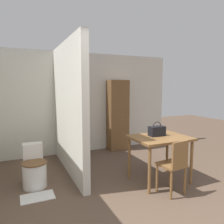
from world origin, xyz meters
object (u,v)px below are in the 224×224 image
wooden_chair (174,164)px  wooden_cabinet (118,115)px  handbag (157,131)px  toilet (34,170)px  dining_table (160,142)px

wooden_chair → wooden_cabinet: wooden_cabinet is taller
wooden_chair → handbag: handbag is taller
handbag → wooden_cabinet: bearing=84.2°
toilet → dining_table: bearing=-19.1°
toilet → wooden_cabinet: (2.22, 1.38, 0.63)m
dining_table → handbag: (-0.01, 0.08, 0.19)m
handbag → wooden_cabinet: wooden_cabinet is taller
handbag → dining_table: bearing=-84.1°
toilet → handbag: 2.20m
wooden_chair → toilet: bearing=140.6°
toilet → handbag: (2.02, -0.62, 0.60)m
handbag → wooden_cabinet: size_ratio=0.16×
dining_table → handbag: bearing=95.9°
toilet → handbag: size_ratio=2.39×
dining_table → toilet: 2.19m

